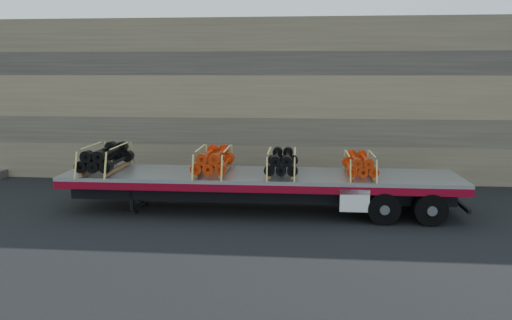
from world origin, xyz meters
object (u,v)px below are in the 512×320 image
(bundle_midrear, at_px, (282,163))
(bundle_rear, at_px, (360,165))
(trailer, at_px, (260,192))
(bundle_front, at_px, (106,159))
(bundle_midfront, at_px, (214,161))

(bundle_midrear, relative_size, bundle_rear, 1.08)
(trailer, relative_size, bundle_front, 5.53)
(bundle_front, distance_m, bundle_rear, 8.74)
(trailer, bearing_deg, bundle_rear, -0.00)
(bundle_midfront, distance_m, bundle_rear, 4.94)
(bundle_front, relative_size, bundle_midfront, 1.06)
(trailer, height_order, bundle_midfront, bundle_midfront)
(trailer, height_order, bundle_rear, bundle_rear)
(bundle_midrear, xyz_separation_m, bundle_rear, (2.60, 0.02, -0.03))
(bundle_midfront, bearing_deg, bundle_rear, -0.00)
(bundle_rear, bearing_deg, bundle_midfront, 180.00)
(bundle_front, xyz_separation_m, bundle_rear, (8.74, 0.05, -0.08))
(bundle_midfront, distance_m, bundle_midrear, 2.34)
(bundle_midfront, relative_size, bundle_rear, 1.15)
(bundle_midfront, bearing_deg, trailer, -0.00)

